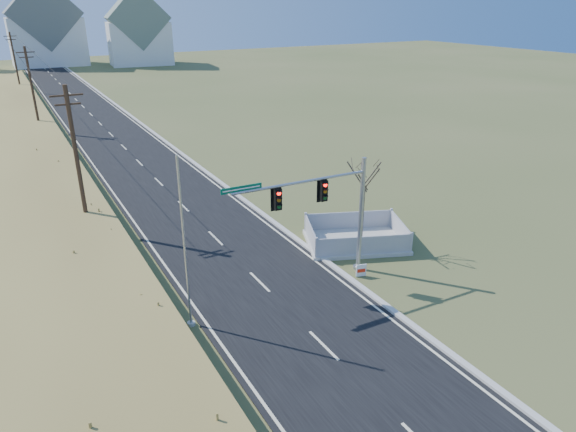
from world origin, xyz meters
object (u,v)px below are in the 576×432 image
object	(u,v)px
traffic_signal_mast	(331,207)
fence_enclosure	(356,240)
bare_tree	(365,174)
open_sign	(361,270)
flagpole	(186,263)

from	to	relation	value
traffic_signal_mast	fence_enclosure	size ratio (longest dim) A/B	1.15
fence_enclosure	bare_tree	size ratio (longest dim) A/B	1.21
traffic_signal_mast	bare_tree	distance (m)	4.12
fence_enclosure	bare_tree	xyz separation A→B (m)	(0.00, -0.50, 4.23)
open_sign	fence_enclosure	bearing A→B (deg)	73.08
open_sign	flagpole	distance (m)	9.62
traffic_signal_mast	flagpole	xyz separation A→B (m)	(-7.76, -0.64, -0.78)
traffic_signal_mast	open_sign	distance (m)	3.91
fence_enclosure	flagpole	bearing A→B (deg)	-142.51
traffic_signal_mast	flagpole	world-z (taller)	flagpole
open_sign	flagpole	xyz separation A→B (m)	(-9.21, 0.18, 2.76)
fence_enclosure	open_sign	distance (m)	3.94
fence_enclosure	bare_tree	distance (m)	4.26
traffic_signal_mast	open_sign	world-z (taller)	traffic_signal_mast
traffic_signal_mast	flagpole	distance (m)	7.82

